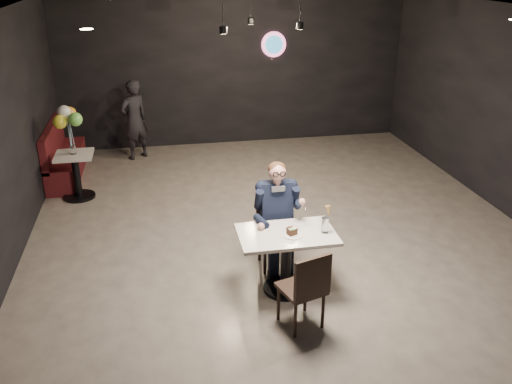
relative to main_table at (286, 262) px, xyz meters
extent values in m
plane|color=gray|center=(0.28, 1.14, -0.38)|extent=(9.00, 9.00, 0.00)
cube|color=black|center=(0.28, 3.14, 2.51)|extent=(1.40, 1.20, 0.36)
cube|color=silver|center=(0.00, 0.00, 0.00)|extent=(1.10, 0.70, 0.75)
cube|color=black|center=(0.00, 0.55, 0.09)|extent=(0.42, 0.46, 0.92)
cube|color=black|center=(0.00, -0.66, 0.09)|extent=(0.54, 0.56, 0.92)
cube|color=black|center=(0.00, 0.55, 0.34)|extent=(0.60, 0.80, 1.44)
cylinder|color=white|center=(0.05, -0.07, 0.38)|extent=(0.22, 0.22, 0.01)
cube|color=black|center=(0.04, -0.06, 0.42)|extent=(0.12, 0.11, 0.07)
ellipsoid|color=green|center=(0.05, -0.10, 0.47)|extent=(0.06, 0.04, 0.01)
cylinder|color=silver|center=(0.43, -0.06, 0.47)|extent=(0.08, 0.08, 0.18)
cone|color=tan|center=(0.47, -0.04, 0.62)|extent=(0.08, 0.08, 0.13)
cube|color=#460F12|center=(-2.97, 4.23, 0.10)|extent=(0.48, 1.90, 0.95)
cube|color=silver|center=(-2.67, 3.23, -0.01)|extent=(0.58, 0.58, 0.72)
cylinder|color=silver|center=(-2.67, 3.23, 0.44)|extent=(0.09, 0.09, 0.14)
cube|color=yellow|center=(-2.67, 3.23, 0.85)|extent=(0.39, 0.39, 0.65)
imported|color=black|center=(-1.76, 5.00, 0.39)|extent=(0.67, 0.61, 1.53)
camera|label=1|loc=(-1.35, -5.25, 3.23)|focal=38.00mm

